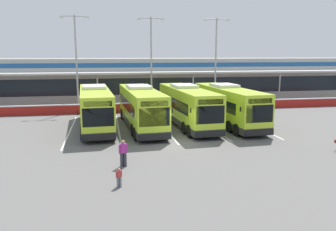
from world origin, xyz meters
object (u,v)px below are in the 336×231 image
(coach_bus_leftmost, at_px, (95,108))
(lamp_post_east, at_px, (216,57))
(coach_bus_centre, at_px, (187,107))
(coach_bus_right_centre, at_px, (228,106))
(pedestrian_child, at_px, (119,177))
(coach_bus_left_centre, at_px, (141,108))
(lamp_post_centre, at_px, (151,57))
(lamp_post_west, at_px, (76,57))
(pedestrian_in_dark_coat, at_px, (123,152))

(coach_bus_leftmost, height_order, lamp_post_east, lamp_post_east)
(coach_bus_centre, distance_m, lamp_post_east, 13.41)
(coach_bus_right_centre, bearing_deg, pedestrian_child, -128.12)
(coach_bus_left_centre, bearing_deg, lamp_post_centre, 77.53)
(coach_bus_left_centre, relative_size, lamp_post_centre, 1.12)
(pedestrian_child, relative_size, lamp_post_centre, 0.09)
(coach_bus_left_centre, distance_m, lamp_post_centre, 12.40)
(coach_bus_centre, height_order, pedestrian_child, coach_bus_centre)
(coach_bus_left_centre, distance_m, coach_bus_right_centre, 8.24)
(lamp_post_west, bearing_deg, coach_bus_centre, -44.72)
(pedestrian_in_dark_coat, bearing_deg, coach_bus_leftmost, 99.38)
(lamp_post_centre, relative_size, lamp_post_east, 1.00)
(coach_bus_centre, height_order, pedestrian_in_dark_coat, coach_bus_centre)
(coach_bus_centre, height_order, lamp_post_west, lamp_post_west)
(pedestrian_child, relative_size, lamp_post_east, 0.09)
(lamp_post_west, relative_size, lamp_post_centre, 1.00)
(coach_bus_left_centre, xyz_separation_m, lamp_post_west, (-6.33, 10.71, 4.50))
(coach_bus_left_centre, relative_size, coach_bus_right_centre, 1.00)
(pedestrian_child, height_order, lamp_post_centre, lamp_post_centre)
(lamp_post_east, bearing_deg, pedestrian_child, -117.91)
(coach_bus_left_centre, xyz_separation_m, pedestrian_in_dark_coat, (-2.19, -10.73, -0.91))
(coach_bus_centre, bearing_deg, pedestrian_child, -116.20)
(lamp_post_west, height_order, lamp_post_east, same)
(coach_bus_leftmost, xyz_separation_m, lamp_post_centre, (6.56, 10.65, 4.50))
(pedestrian_child, height_order, lamp_post_east, lamp_post_east)
(coach_bus_left_centre, distance_m, lamp_post_west, 13.23)
(coach_bus_leftmost, distance_m, pedestrian_child, 14.65)
(coach_bus_right_centre, height_order, lamp_post_centre, lamp_post_centre)
(coach_bus_leftmost, bearing_deg, pedestrian_in_dark_coat, -80.62)
(coach_bus_right_centre, distance_m, lamp_post_west, 18.69)
(coach_bus_left_centre, height_order, lamp_post_west, lamp_post_west)
(lamp_post_west, bearing_deg, coach_bus_leftmost, -77.37)
(pedestrian_child, xyz_separation_m, lamp_post_centre, (5.07, 25.17, 5.75))
(pedestrian_child, bearing_deg, coach_bus_centre, 63.80)
(coach_bus_leftmost, bearing_deg, lamp_post_east, 35.40)
(coach_bus_left_centre, xyz_separation_m, lamp_post_east, (10.65, 11.09, 4.50))
(pedestrian_child, bearing_deg, lamp_post_centre, 78.60)
(lamp_post_centre, bearing_deg, coach_bus_right_centre, -63.21)
(lamp_post_east, bearing_deg, pedestrian_in_dark_coat, -120.48)
(coach_bus_right_centre, height_order, pedestrian_in_dark_coat, coach_bus_right_centre)
(lamp_post_centre, xyz_separation_m, lamp_post_east, (8.16, -0.19, 0.00))
(coach_bus_leftmost, distance_m, coach_bus_left_centre, 4.12)
(coach_bus_centre, xyz_separation_m, lamp_post_east, (6.32, 10.93, 4.50))
(pedestrian_in_dark_coat, bearing_deg, coach_bus_centre, 59.07)
(coach_bus_right_centre, xyz_separation_m, pedestrian_child, (-10.82, -13.79, -1.24))
(lamp_post_east, bearing_deg, coach_bus_left_centre, -133.85)
(pedestrian_in_dark_coat, xyz_separation_m, lamp_post_west, (-4.14, 21.45, 5.42))
(coach_bus_leftmost, height_order, coach_bus_right_centre, same)
(coach_bus_left_centre, relative_size, lamp_post_east, 1.12)
(coach_bus_right_centre, bearing_deg, lamp_post_centre, 116.79)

